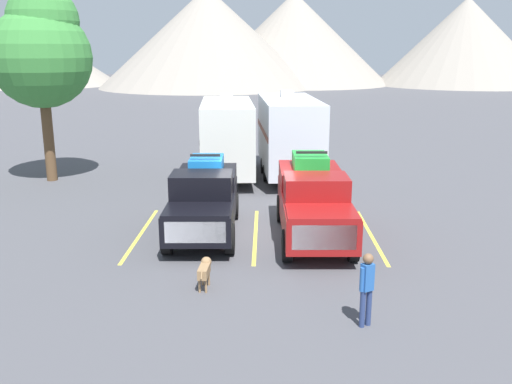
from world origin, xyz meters
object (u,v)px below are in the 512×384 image
Objects in this scene: camper_trailer_a at (227,135)px; camper_trailer_b at (289,133)px; person_a at (367,285)px; pickup_truck_a at (204,198)px; pickup_truck_b at (313,200)px; dog at (205,269)px.

camper_trailer_a is 0.93× the size of camper_trailer_b.
camper_trailer_b is at bearing 6.58° from camper_trailer_a.
camper_trailer_b reaches higher than person_a.
person_a is at bearing -85.64° from camper_trailer_b.
person_a is (4.24, -6.38, -0.20)m from pickup_truck_a.
pickup_truck_b reaches higher than person_a.
pickup_truck_a reaches higher than person_a.
pickup_truck_b is at bearing -87.06° from camper_trailer_b.
pickup_truck_b is 8.80m from camper_trailer_b.
dog is at bearing 151.95° from person_a.
pickup_truck_a is 3.58m from pickup_truck_b.
pickup_truck_b reaches higher than pickup_truck_a.
camper_trailer_a is 2.91m from camper_trailer_b.
pickup_truck_a is 0.64× the size of camper_trailer_b.
person_a is (0.68, -6.02, -0.26)m from pickup_truck_b.
pickup_truck_b is (3.56, -0.36, 0.06)m from pickup_truck_a.
pickup_truck_a is at bearing 96.26° from dog.
dog is (0.26, -12.43, -1.56)m from camper_trailer_a.
pickup_truck_b is 0.68× the size of camper_trailer_b.
camper_trailer_b reaches higher than dog.
pickup_truck_b is 6.07m from person_a.
pickup_truck_a is 4.46m from dog.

